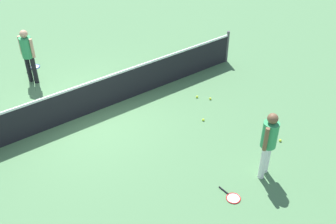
{
  "coord_description": "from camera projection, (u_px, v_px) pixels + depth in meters",
  "views": [
    {
      "loc": [
        -3.54,
        -8.63,
        6.69
      ],
      "look_at": [
        1.07,
        -2.2,
        0.9
      ],
      "focal_mm": 44.13,
      "sensor_mm": 36.0,
      "label": 1
    }
  ],
  "objects": [
    {
      "name": "tennis_ball_near_player",
      "position": [
        197.0,
        97.0,
        11.87
      ],
      "size": [
        0.07,
        0.07,
        0.07
      ],
      "primitive_type": "sphere",
      "color": "#C6E033",
      "rests_on": "ground_plane"
    },
    {
      "name": "ground_plane",
      "position": [
        89.0,
        113.0,
        11.27
      ],
      "size": [
        40.0,
        40.0,
        0.0
      ],
      "primitive_type": "plane",
      "color": "#4C7A4C"
    },
    {
      "name": "tennis_ball_midcourt",
      "position": [
        203.0,
        120.0,
        10.99
      ],
      "size": [
        0.07,
        0.07,
        0.07
      ],
      "primitive_type": "sphere",
      "color": "#C6E033",
      "rests_on": "ground_plane"
    },
    {
      "name": "tennis_racket_near_player",
      "position": [
        232.0,
        197.0,
        8.81
      ],
      "size": [
        0.34,
        0.59,
        0.03
      ],
      "color": "red",
      "rests_on": "ground_plane"
    },
    {
      "name": "tennis_racket_far_player",
      "position": [
        35.0,
        67.0,
        13.29
      ],
      "size": [
        0.58,
        0.47,
        0.03
      ],
      "color": "blue",
      "rests_on": "ground_plane"
    },
    {
      "name": "player_near_side",
      "position": [
        269.0,
        140.0,
        8.8
      ],
      "size": [
        0.52,
        0.44,
        1.7
      ],
      "color": "white",
      "rests_on": "ground_plane"
    },
    {
      "name": "tennis_ball_stray_right",
      "position": [
        210.0,
        99.0,
        11.8
      ],
      "size": [
        0.07,
        0.07,
        0.07
      ],
      "primitive_type": "sphere",
      "color": "#C6E033",
      "rests_on": "ground_plane"
    },
    {
      "name": "player_far_side",
      "position": [
        28.0,
        52.0,
        12.01
      ],
      "size": [
        0.46,
        0.5,
        1.7
      ],
      "color": "black",
      "rests_on": "ground_plane"
    },
    {
      "name": "tennis_ball_stray_left",
      "position": [
        280.0,
        141.0,
        10.3
      ],
      "size": [
        0.07,
        0.07,
        0.07
      ],
      "primitive_type": "sphere",
      "color": "#C6E033",
      "rests_on": "ground_plane"
    },
    {
      "name": "court_net",
      "position": [
        87.0,
        98.0,
        10.98
      ],
      "size": [
        10.09,
        0.09,
        1.07
      ],
      "color": "#4C4C51",
      "rests_on": "ground_plane"
    }
  ]
}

